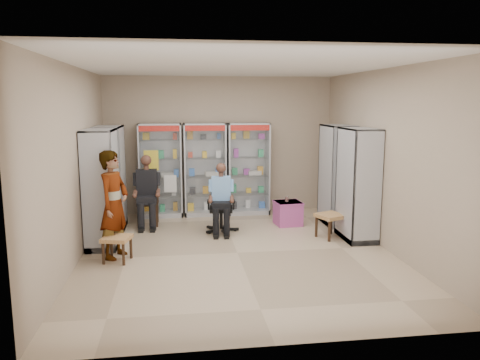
{
  "coord_description": "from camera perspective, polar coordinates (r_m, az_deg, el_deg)",
  "views": [
    {
      "loc": [
        -0.96,
        -7.32,
        2.45
      ],
      "look_at": [
        0.14,
        0.7,
        1.09
      ],
      "focal_mm": 35.0,
      "sensor_mm": 36.0,
      "label": 1
    }
  ],
  "objects": [
    {
      "name": "woven_stool_b",
      "position": [
        7.57,
        -14.73,
        -8.12
      ],
      "size": [
        0.49,
        0.49,
        0.4
      ],
      "primitive_type": "cube",
      "rotation": [
        0.0,
        0.0,
        -0.26
      ],
      "color": "olive",
      "rests_on": "floor"
    },
    {
      "name": "office_chair",
      "position": [
        8.9,
        -2.33,
        -3.23
      ],
      "size": [
        0.58,
        0.58,
        0.98
      ],
      "primitive_type": "cube",
      "rotation": [
        0.0,
        0.0,
        -0.1
      ],
      "color": "black",
      "rests_on": "floor"
    },
    {
      "name": "seated_shopkeeper",
      "position": [
        8.82,
        -2.3,
        -2.46
      ],
      "size": [
        0.46,
        0.61,
        1.24
      ],
      "primitive_type": null,
      "rotation": [
        0.0,
        0.0,
        -0.1
      ],
      "color": "#6694CA",
      "rests_on": "floor"
    },
    {
      "name": "tea_glass",
      "position": [
        9.43,
        5.73,
        -2.31
      ],
      "size": [
        0.07,
        0.07,
        0.11
      ],
      "primitive_type": "cylinder",
      "color": "#562A07",
      "rests_on": "pink_trunk"
    },
    {
      "name": "cabinet_back_left",
      "position": [
        10.16,
        -9.65,
        1.17
      ],
      "size": [
        0.9,
        0.5,
        2.0
      ],
      "primitive_type": "cube",
      "color": "silver",
      "rests_on": "floor"
    },
    {
      "name": "cabinet_left_far",
      "position": [
        9.32,
        -15.54,
        0.21
      ],
      "size": [
        0.9,
        0.5,
        2.0
      ],
      "primitive_type": "cube",
      "rotation": [
        0.0,
        0.0,
        -1.57
      ],
      "color": "#A5A7AC",
      "rests_on": "floor"
    },
    {
      "name": "seated_customer",
      "position": [
        9.46,
        -11.25,
        -1.53
      ],
      "size": [
        0.44,
        0.6,
        1.34
      ],
      "primitive_type": null,
      "color": "black",
      "rests_on": "floor"
    },
    {
      "name": "room_shell",
      "position": [
        7.4,
        -0.35,
        5.77
      ],
      "size": [
        5.02,
        6.02,
        3.01
      ],
      "color": "tan",
      "rests_on": "ground"
    },
    {
      "name": "wooden_chair",
      "position": [
        9.55,
        -11.19,
        -2.65
      ],
      "size": [
        0.42,
        0.42,
        0.94
      ],
      "primitive_type": "cube",
      "color": "black",
      "rests_on": "floor"
    },
    {
      "name": "floor",
      "position": [
        7.78,
        -0.33,
        -8.86
      ],
      "size": [
        6.0,
        6.0,
        0.0
      ],
      "primitive_type": "plane",
      "color": "tan",
      "rests_on": "ground"
    },
    {
      "name": "cabinet_left_near",
      "position": [
        8.25,
        -16.54,
        -1.02
      ],
      "size": [
        0.9,
        0.5,
        2.0
      ],
      "primitive_type": "cube",
      "rotation": [
        0.0,
        0.0,
        -1.57
      ],
      "color": "#B3B7BB",
      "rests_on": "floor"
    },
    {
      "name": "woven_stool_a",
      "position": [
        8.7,
        10.95,
        -5.52
      ],
      "size": [
        0.58,
        0.58,
        0.44
      ],
      "primitive_type": "cube",
      "rotation": [
        0.0,
        0.0,
        0.4
      ],
      "color": "#B47E4C",
      "rests_on": "floor"
    },
    {
      "name": "cabinet_back_mid",
      "position": [
        10.17,
        -4.29,
        1.29
      ],
      "size": [
        0.9,
        0.5,
        2.0
      ],
      "primitive_type": "cube",
      "color": "#A3A6AA",
      "rests_on": "floor"
    },
    {
      "name": "standing_man",
      "position": [
        7.62,
        -15.11,
        -2.9
      ],
      "size": [
        0.63,
        0.74,
        1.71
      ],
      "primitive_type": "imported",
      "rotation": [
        0.0,
        0.0,
        1.15
      ],
      "color": "gray",
      "rests_on": "floor"
    },
    {
      "name": "cabinet_back_right",
      "position": [
        10.27,
        1.0,
        1.39
      ],
      "size": [
        0.9,
        0.5,
        2.0
      ],
      "primitive_type": "cube",
      "color": "silver",
      "rests_on": "floor"
    },
    {
      "name": "cabinet_right_near",
      "position": [
        8.57,
        14.17,
        -0.53
      ],
      "size": [
        0.9,
        0.5,
        2.0
      ],
      "primitive_type": "cube",
      "rotation": [
        0.0,
        0.0,
        1.57
      ],
      "color": "#9EA0A5",
      "rests_on": "floor"
    },
    {
      "name": "cabinet_right_far",
      "position": [
        9.58,
        11.73,
        0.6
      ],
      "size": [
        0.9,
        0.5,
        2.0
      ],
      "primitive_type": "cube",
      "rotation": [
        0.0,
        0.0,
        1.57
      ],
      "color": "#A2A4A9",
      "rests_on": "floor"
    },
    {
      "name": "pink_trunk",
      "position": [
        9.48,
        5.86,
        -4.04
      ],
      "size": [
        0.54,
        0.52,
        0.47
      ],
      "primitive_type": "cube",
      "rotation": [
        0.0,
        0.0,
        0.1
      ],
      "color": "#A84373",
      "rests_on": "floor"
    }
  ]
}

